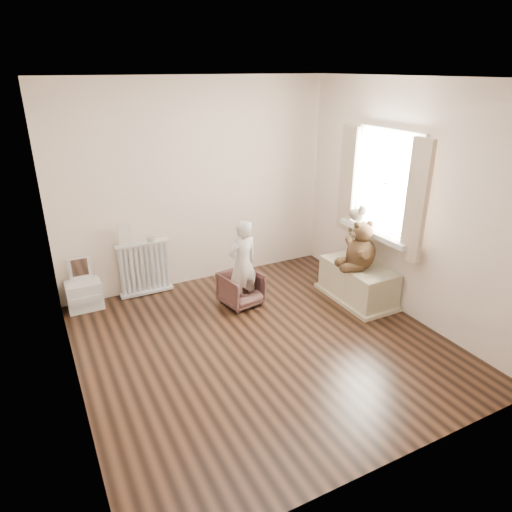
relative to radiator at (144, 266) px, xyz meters
name	(u,v)px	position (x,y,z in m)	size (l,w,h in m)	color
floor	(263,344)	(0.78, -1.68, -0.39)	(3.60, 3.60, 0.01)	black
ceiling	(265,78)	(0.78, -1.68, 2.21)	(3.60, 3.60, 0.01)	white
back_wall	(197,185)	(0.78, 0.12, 0.91)	(3.60, 0.02, 2.60)	white
front_wall	(401,311)	(0.78, -3.48, 0.91)	(3.60, 0.02, 2.60)	white
left_wall	(58,261)	(-1.02, -1.68, 0.91)	(0.02, 3.60, 2.60)	white
right_wall	(407,202)	(2.58, -1.68, 0.91)	(0.02, 3.60, 2.60)	white
window	(387,183)	(2.54, -1.38, 1.06)	(0.03, 0.90, 1.10)	white
window_sill	(376,232)	(2.45, -1.38, 0.48)	(0.22, 1.10, 0.06)	silver
curtain_left	(416,202)	(2.43, -1.95, 1.00)	(0.06, 0.26, 1.30)	beige
curtain_right	(348,179)	(2.43, -0.81, 1.00)	(0.06, 0.26, 1.30)	beige
radiator	(144,266)	(0.00, 0.00, 0.00)	(0.66, 0.13, 0.70)	silver
paper_doll	(125,235)	(-0.19, 0.00, 0.44)	(0.16, 0.01, 0.27)	beige
tin_a	(151,239)	(0.11, 0.00, 0.34)	(0.09, 0.09, 0.06)	#A59E8C
toy_vanity	(83,287)	(-0.75, -0.03, -0.11)	(0.40, 0.28, 0.62)	silver
armchair	(241,289)	(0.95, -0.80, -0.18)	(0.44, 0.45, 0.41)	#502F2B
child	(243,264)	(0.95, -0.85, 0.16)	(0.39, 0.25, 1.06)	silver
toy_bench	(358,284)	(2.30, -1.32, -0.19)	(0.51, 0.96, 0.45)	beige
teddy_bear	(361,251)	(2.26, -1.38, 0.28)	(0.47, 0.37, 0.58)	#322112
plush_cat	(357,214)	(2.44, -1.03, 0.61)	(0.18, 0.29, 0.25)	gray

